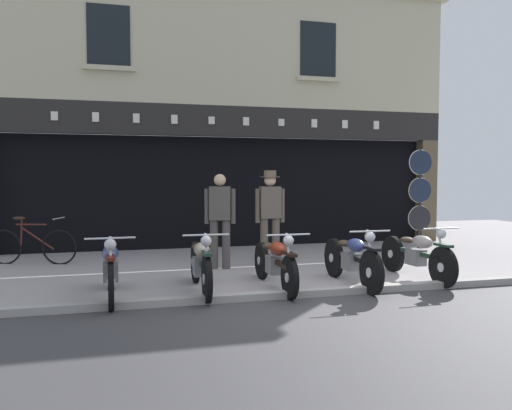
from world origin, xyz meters
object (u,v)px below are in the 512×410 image
(motorcycle_center_right, at_px, (352,258))
(tyre_sign_pole, at_px, (420,191))
(motorcycle_center_left, at_px, (201,263))
(salesman_left, at_px, (220,216))
(motorcycle_center, at_px, (275,261))
(leaning_bicycle, at_px, (31,245))
(shopkeeper_center, at_px, (270,212))
(motorcycle_left, at_px, (111,268))
(motorcycle_right, at_px, (417,254))
(advert_board_near, at_px, (167,173))

(motorcycle_center_right, xyz_separation_m, tyre_sign_pole, (3.16, 3.10, 0.91))
(motorcycle_center_left, relative_size, salesman_left, 1.17)
(motorcycle_center_left, height_order, motorcycle_center_right, same)
(motorcycle_center, distance_m, leaning_bicycle, 5.05)
(shopkeeper_center, relative_size, tyre_sign_pole, 0.78)
(motorcycle_left, xyz_separation_m, tyre_sign_pole, (6.73, 3.00, 0.91))
(motorcycle_center_left, xyz_separation_m, leaning_bicycle, (-2.78, 3.18, -0.06))
(motorcycle_right, relative_size, leaning_bicycle, 1.19)
(motorcycle_left, relative_size, leaning_bicycle, 1.17)
(motorcycle_center_left, xyz_separation_m, tyre_sign_pole, (5.47, 2.94, 0.91))
(motorcycle_right, bearing_deg, motorcycle_center_right, 5.18)
(salesman_left, bearing_deg, motorcycle_right, 162.33)
(motorcycle_center, xyz_separation_m, motorcycle_center_right, (1.20, -0.11, 0.01))
(salesman_left, bearing_deg, motorcycle_center_right, 144.79)
(motorcycle_center_left, relative_size, leaning_bicycle, 1.19)
(motorcycle_left, distance_m, leaning_bicycle, 3.58)
(salesman_left, relative_size, advert_board_near, 1.61)
(motorcycle_center_left, relative_size, motorcycle_center, 0.98)
(motorcycle_center, height_order, tyre_sign_pole, tyre_sign_pole)
(shopkeeper_center, relative_size, leaning_bicycle, 1.06)
(motorcycle_left, height_order, motorcycle_center, motorcycle_left)
(motorcycle_center, bearing_deg, motorcycle_center_left, -2.61)
(salesman_left, bearing_deg, advert_board_near, -62.58)
(salesman_left, bearing_deg, shopkeeper_center, -164.43)
(shopkeeper_center, distance_m, tyre_sign_pole, 4.07)
(motorcycle_right, height_order, advert_board_near, advert_board_near)
(motorcycle_left, bearing_deg, salesman_left, -137.07)
(salesman_left, relative_size, shopkeeper_center, 0.96)
(motorcycle_center_right, height_order, motorcycle_right, motorcycle_center_right)
(motorcycle_center_right, relative_size, leaning_bicycle, 1.18)
(tyre_sign_pole, bearing_deg, salesman_left, -166.52)
(motorcycle_center, height_order, motorcycle_center_right, motorcycle_center_right)
(motorcycle_center, relative_size, motorcycle_right, 1.02)
(shopkeeper_center, bearing_deg, motorcycle_right, 139.75)
(motorcycle_center, distance_m, tyre_sign_pole, 5.37)
(tyre_sign_pole, bearing_deg, motorcycle_center, -145.60)
(motorcycle_left, distance_m, motorcycle_center_right, 3.57)
(motorcycle_right, height_order, tyre_sign_pole, tyre_sign_pole)
(motorcycle_left, bearing_deg, motorcycle_center, 178.88)
(motorcycle_center_left, relative_size, advert_board_near, 1.88)
(shopkeeper_center, bearing_deg, motorcycle_center_right, 112.86)
(shopkeeper_center, height_order, leaning_bicycle, shopkeeper_center)
(motorcycle_left, bearing_deg, motorcycle_right, 179.30)
(motorcycle_center, relative_size, leaning_bicycle, 1.21)
(motorcycle_center_left, height_order, motorcycle_right, motorcycle_center_left)
(motorcycle_center_right, bearing_deg, motorcycle_left, -0.81)
(advert_board_near, bearing_deg, tyre_sign_pole, -17.21)
(salesman_left, distance_m, tyre_sign_pole, 5.00)
(motorcycle_center, distance_m, motorcycle_center_right, 1.21)
(motorcycle_right, distance_m, advert_board_near, 6.04)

